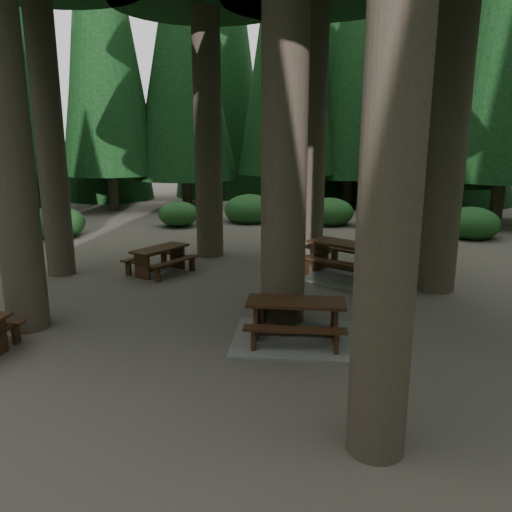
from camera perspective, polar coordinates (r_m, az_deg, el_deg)
The scene contains 5 objects.
ground at distance 10.15m, azimuth -1.38°, elevation -6.81°, with size 80.00×80.00×0.00m, color #4F4940.
picnic_table_a at distance 8.91m, azimuth 4.54°, elevation -8.11°, with size 2.81×2.69×0.74m.
picnic_table_b at distance 13.36m, azimuth -10.88°, elevation -0.02°, with size 1.38×1.67×0.69m.
picnic_table_c at distance 13.04m, azimuth 10.37°, elevation -0.98°, with size 2.73×2.30×0.88m.
shrub_ring at distance 10.20m, azimuth 4.36°, elevation -4.37°, with size 23.86×24.64×1.49m.
Camera 1 is at (6.05, -7.35, 3.51)m, focal length 35.00 mm.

